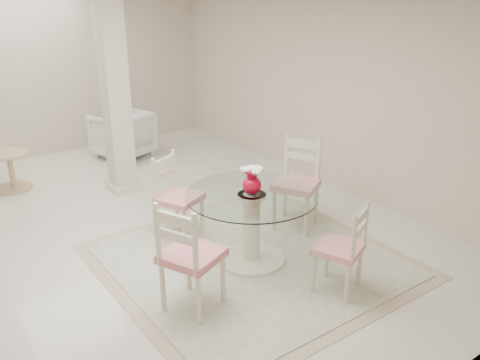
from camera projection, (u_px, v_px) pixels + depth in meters
ground at (129, 234)px, 5.88m from camera, size 7.00×7.00×0.00m
room_shell at (115, 73)px, 5.20m from camera, size 6.02×7.02×2.71m
column at (115, 94)px, 6.64m from camera, size 0.30×0.30×2.70m
area_rug at (251, 260)px, 5.31m from camera, size 2.85×2.85×0.02m
dining_table at (251, 228)px, 5.17m from camera, size 1.33×1.33×0.77m
red_vase at (252, 180)px, 4.97m from camera, size 0.22×0.21×0.29m
dining_chair_east at (298, 176)px, 5.88m from camera, size 0.65×0.65×1.19m
dining_chair_north at (174, 191)px, 5.63m from camera, size 0.57×0.57×1.07m
dining_chair_west at (187, 250)px, 4.29m from camera, size 0.61×0.61×1.16m
dining_chair_south at (346, 243)px, 4.59m from camera, size 0.52×0.52×1.00m
armchair_white at (123, 135)px, 8.34m from camera, size 1.02×1.03×0.75m
side_table at (12, 172)px, 7.05m from camera, size 0.52×0.52×0.54m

